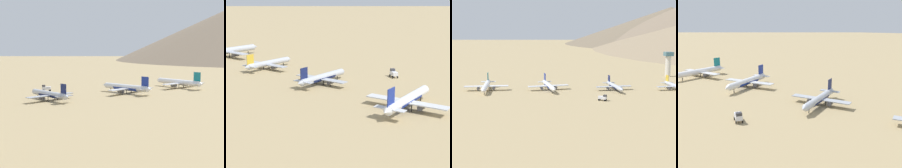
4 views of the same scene
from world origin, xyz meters
TOP-DOWN VIEW (x-y plane):
  - ground_plane at (0.00, 0.00)m, footprint 1800.00×1800.00m
  - parked_jet_0 at (-4.56, -92.01)m, footprint 38.78×31.44m
  - parked_jet_1 at (-2.90, -47.26)m, footprint 36.50×29.85m
  - parked_jet_2 at (1.89, -0.02)m, footprint 32.43×26.43m
  - service_truck at (34.59, -14.94)m, footprint 5.02×5.67m

SIDE VIEW (x-z plane):
  - ground_plane at x=0.00m, z-range 0.00..0.00m
  - service_truck at x=34.59m, z-range 0.13..4.03m
  - parked_jet_2 at x=1.89m, z-range -1.56..7.79m
  - parked_jet_1 at x=-2.90m, z-range -1.77..8.79m
  - parked_jet_0 at x=-4.56m, z-range -1.83..9.37m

